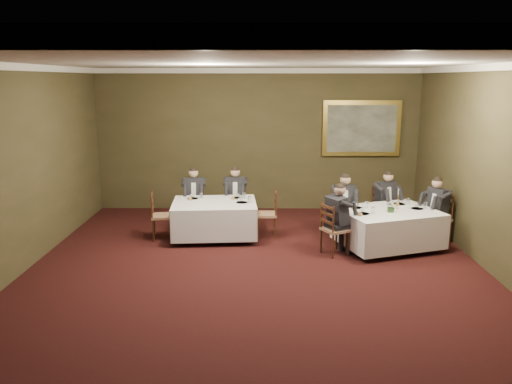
{
  "coord_description": "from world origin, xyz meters",
  "views": [
    {
      "loc": [
        0.06,
        -7.4,
        3.25
      ],
      "look_at": [
        -0.01,
        1.83,
        1.15
      ],
      "focal_mm": 35.0,
      "sensor_mm": 36.0,
      "label": 1
    }
  ],
  "objects_px": {
    "centerpiece": "(391,206)",
    "painting": "(361,128)",
    "chair_main_backright": "(383,219)",
    "diner_sec_backright": "(236,203)",
    "chair_sec_backright": "(236,213)",
    "diner_main_endleft": "(335,228)",
    "chair_sec_backleft": "(195,214)",
    "candlestick": "(398,201)",
    "diner_main_backleft": "(343,213)",
    "diner_sec_backleft": "(194,204)",
    "diner_main_backright": "(384,209)",
    "chair_main_endright": "(437,229)",
    "table_second": "(215,217)",
    "chair_sec_endright": "(267,224)",
    "diner_main_endright": "(437,218)",
    "chair_main_backleft": "(342,223)",
    "table_main": "(388,226)",
    "chair_main_endleft": "(334,240)",
    "chair_sec_endleft": "(162,225)"
  },
  "relations": [
    {
      "from": "centerpiece",
      "to": "candlestick",
      "type": "xyz_separation_m",
      "value": [
        0.19,
        0.26,
        0.03
      ]
    },
    {
      "from": "table_main",
      "to": "candlestick",
      "type": "xyz_separation_m",
      "value": [
        0.2,
        0.14,
        0.47
      ]
    },
    {
      "from": "diner_main_backright",
      "to": "painting",
      "type": "relative_size",
      "value": 0.7
    },
    {
      "from": "table_main",
      "to": "chair_main_backleft",
      "type": "distance_m",
      "value": 1.07
    },
    {
      "from": "chair_sec_backleft",
      "to": "chair_sec_endright",
      "type": "bearing_deg",
      "value": 150.48
    },
    {
      "from": "table_main",
      "to": "diner_main_backright",
      "type": "xyz_separation_m",
      "value": [
        0.17,
        1.04,
        0.06
      ]
    },
    {
      "from": "chair_main_backleft",
      "to": "diner_main_endleft",
      "type": "bearing_deg",
      "value": 67.95
    },
    {
      "from": "diner_main_backright",
      "to": "chair_main_endright",
      "type": "relative_size",
      "value": 1.35
    },
    {
      "from": "diner_sec_backleft",
      "to": "painting",
      "type": "xyz_separation_m",
      "value": [
        3.97,
        1.52,
        1.54
      ]
    },
    {
      "from": "centerpiece",
      "to": "painting",
      "type": "height_order",
      "value": "painting"
    },
    {
      "from": "chair_sec_endright",
      "to": "painting",
      "type": "relative_size",
      "value": 0.52
    },
    {
      "from": "chair_main_endright",
      "to": "chair_sec_backright",
      "type": "height_order",
      "value": "same"
    },
    {
      "from": "chair_main_backright",
      "to": "chair_main_endright",
      "type": "relative_size",
      "value": 1.0
    },
    {
      "from": "chair_sec_backleft",
      "to": "diner_sec_backleft",
      "type": "relative_size",
      "value": 0.74
    },
    {
      "from": "candlestick",
      "to": "diner_main_backleft",
      "type": "bearing_deg",
      "value": 148.66
    },
    {
      "from": "table_main",
      "to": "chair_main_endleft",
      "type": "xyz_separation_m",
      "value": [
        -1.1,
        -0.37,
        -0.17
      ]
    },
    {
      "from": "table_second",
      "to": "diner_sec_backright",
      "type": "bearing_deg",
      "value": 66.15
    },
    {
      "from": "chair_main_endleft",
      "to": "candlestick",
      "type": "xyz_separation_m",
      "value": [
        1.3,
        0.51,
        0.63
      ]
    },
    {
      "from": "chair_sec_endleft",
      "to": "chair_main_endleft",
      "type": "bearing_deg",
      "value": 65.48
    },
    {
      "from": "diner_main_backright",
      "to": "table_second",
      "type": "bearing_deg",
      "value": -18.8
    },
    {
      "from": "centerpiece",
      "to": "chair_main_endright",
      "type": "bearing_deg",
      "value": 24.6
    },
    {
      "from": "diner_main_endright",
      "to": "chair_sec_endleft",
      "type": "relative_size",
      "value": 1.35
    },
    {
      "from": "chair_main_backleft",
      "to": "chair_main_backright",
      "type": "relative_size",
      "value": 1.0
    },
    {
      "from": "chair_sec_backright",
      "to": "centerpiece",
      "type": "xyz_separation_m",
      "value": [
        3.05,
        -1.67,
        0.6
      ]
    },
    {
      "from": "centerpiece",
      "to": "painting",
      "type": "bearing_deg",
      "value": 90.15
    },
    {
      "from": "diner_main_endright",
      "to": "chair_main_backleft",
      "type": "bearing_deg",
      "value": 53.07
    },
    {
      "from": "diner_main_backright",
      "to": "chair_sec_endleft",
      "type": "relative_size",
      "value": 1.35
    },
    {
      "from": "diner_main_endright",
      "to": "centerpiece",
      "type": "bearing_deg",
      "value": 88.89
    },
    {
      "from": "chair_main_backright",
      "to": "diner_main_endleft",
      "type": "bearing_deg",
      "value": 23.23
    },
    {
      "from": "diner_main_backleft",
      "to": "candlestick",
      "type": "relative_size",
      "value": 3.25
    },
    {
      "from": "table_second",
      "to": "chair_main_endleft",
      "type": "height_order",
      "value": "chair_main_endleft"
    },
    {
      "from": "diner_main_backright",
      "to": "chair_sec_endright",
      "type": "distance_m",
      "value": 2.55
    },
    {
      "from": "diner_main_endleft",
      "to": "chair_sec_backleft",
      "type": "height_order",
      "value": "diner_main_endleft"
    },
    {
      "from": "diner_sec_backright",
      "to": "chair_sec_endleft",
      "type": "distance_m",
      "value": 1.8
    },
    {
      "from": "painting",
      "to": "diner_main_backright",
      "type": "bearing_deg",
      "value": -85.05
    },
    {
      "from": "candlestick",
      "to": "painting",
      "type": "bearing_deg",
      "value": 94.01
    },
    {
      "from": "chair_main_backright",
      "to": "diner_sec_backright",
      "type": "relative_size",
      "value": 0.74
    },
    {
      "from": "diner_main_endleft",
      "to": "chair_sec_endright",
      "type": "height_order",
      "value": "diner_main_endleft"
    },
    {
      "from": "chair_main_backleft",
      "to": "centerpiece",
      "type": "height_order",
      "value": "centerpiece"
    },
    {
      "from": "table_second",
      "to": "candlestick",
      "type": "bearing_deg",
      "value": -7.65
    },
    {
      "from": "chair_main_backright",
      "to": "diner_sec_backleft",
      "type": "xyz_separation_m",
      "value": [
        -4.13,
        0.42,
        0.23
      ]
    },
    {
      "from": "chair_sec_backleft",
      "to": "centerpiece",
      "type": "xyz_separation_m",
      "value": [
        3.98,
        -1.61,
        0.6
      ]
    },
    {
      "from": "centerpiece",
      "to": "diner_main_endright",
      "type": "bearing_deg",
      "value": 24.59
    },
    {
      "from": "diner_main_endleft",
      "to": "chair_sec_backleft",
      "type": "xyz_separation_m",
      "value": [
        -2.88,
        1.84,
        -0.23
      ]
    },
    {
      "from": "centerpiece",
      "to": "diner_main_endleft",
      "type": "bearing_deg",
      "value": -167.66
    },
    {
      "from": "centerpiece",
      "to": "painting",
      "type": "relative_size",
      "value": 0.13
    },
    {
      "from": "candlestick",
      "to": "diner_main_endright",
      "type": "bearing_deg",
      "value": 14.55
    },
    {
      "from": "chair_sec_backleft",
      "to": "centerpiece",
      "type": "bearing_deg",
      "value": 154.16
    },
    {
      "from": "chair_sec_backright",
      "to": "painting",
      "type": "bearing_deg",
      "value": -152.45
    },
    {
      "from": "chair_main_endleft",
      "to": "diner_main_endright",
      "type": "distance_m",
      "value": 2.31
    }
  ]
}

